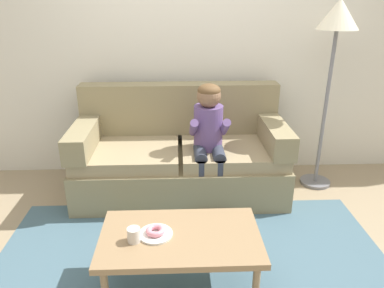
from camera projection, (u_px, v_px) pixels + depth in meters
ground at (191, 242)px, 2.89m from camera, size 10.00×10.00×0.00m
wall_back at (185, 38)px, 3.65m from camera, size 8.00×0.10×2.80m
area_rug at (192, 263)px, 2.65m from camera, size 2.87×1.63×0.01m
couch at (180, 156)px, 3.54m from camera, size 1.95×0.90×1.00m
coffee_table at (180, 241)px, 2.28m from camera, size 0.99×0.58×0.43m
person_child at (209, 133)px, 3.23m from camera, size 0.34×0.58×1.10m
plate at (156, 234)px, 2.26m from camera, size 0.21×0.21×0.01m
donut at (156, 231)px, 2.25m from camera, size 0.16×0.16×0.04m
mug at (134, 235)px, 2.19m from camera, size 0.08×0.08×0.09m
toy_controller at (129, 235)px, 2.93m from camera, size 0.23×0.09×0.05m
floor_lamp at (336, 33)px, 3.22m from camera, size 0.36×0.36×1.78m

